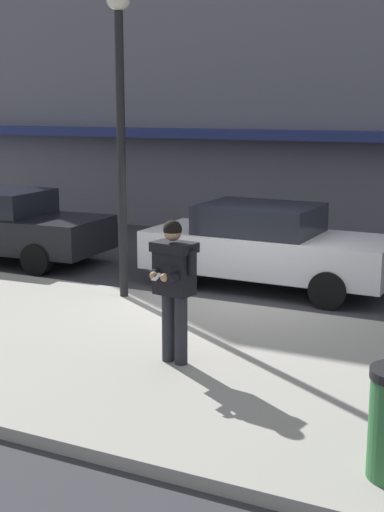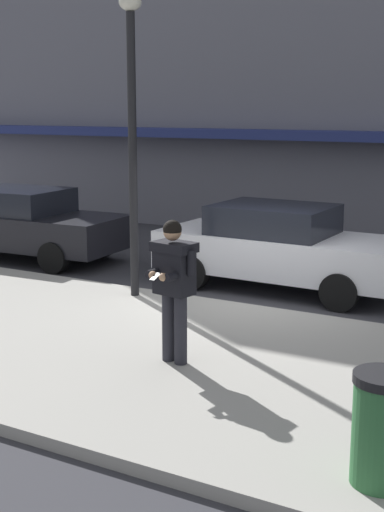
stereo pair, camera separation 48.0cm
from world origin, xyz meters
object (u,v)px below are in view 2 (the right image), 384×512
parked_sedan_near (23,223)px  parked_sedan_mid (280,246)px  trash_bin (383,429)px  man_texting_on_phone (174,276)px  street_lamp_post (132,115)px

parked_sedan_near → parked_sedan_mid: (5.89, 0.31, 0.00)m
parked_sedan_mid → trash_bin: 7.15m
parked_sedan_near → parked_sedan_mid: 5.90m
man_texting_on_phone → trash_bin: 3.51m
man_texting_on_phone → parked_sedan_mid: bearing=96.2°
parked_sedan_mid → trash_bin: size_ratio=4.62×
man_texting_on_phone → trash_bin: man_texting_on_phone is taller
parked_sedan_mid → street_lamp_post: street_lamp_post is taller
parked_sedan_near → parked_sedan_mid: bearing=3.0°
parked_sedan_near → man_texting_on_phone: 7.69m
parked_sedan_near → street_lamp_post: size_ratio=0.94×
man_texting_on_phone → street_lamp_post: (-2.25, 2.46, 1.89)m
parked_sedan_near → street_lamp_post: bearing=-23.5°
street_lamp_post → parked_sedan_mid: bearing=50.3°
parked_sedan_mid → man_texting_on_phone: size_ratio=2.51×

